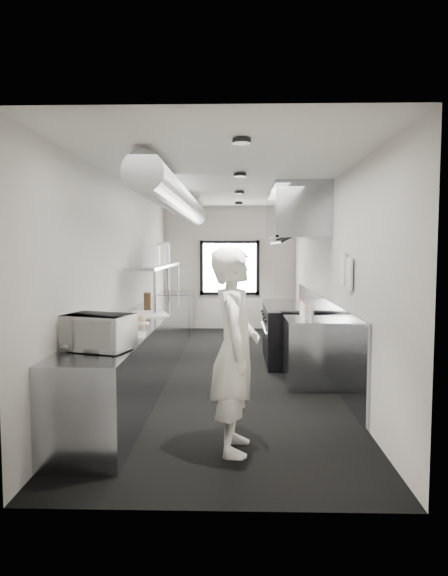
# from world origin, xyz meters

# --- Properties ---
(floor) EXTENTS (3.00, 8.00, 0.01)m
(floor) POSITION_xyz_m (0.00, 0.00, 0.00)
(floor) COLOR black
(floor) RESTS_ON ground
(ceiling) EXTENTS (3.00, 8.00, 0.01)m
(ceiling) POSITION_xyz_m (0.00, 0.00, 2.80)
(ceiling) COLOR silver
(ceiling) RESTS_ON wall_back
(wall_back) EXTENTS (3.00, 0.02, 2.80)m
(wall_back) POSITION_xyz_m (0.00, 4.00, 1.40)
(wall_back) COLOR beige
(wall_back) RESTS_ON floor
(wall_front) EXTENTS (3.00, 0.02, 2.80)m
(wall_front) POSITION_xyz_m (0.00, -4.00, 1.40)
(wall_front) COLOR beige
(wall_front) RESTS_ON floor
(wall_left) EXTENTS (0.02, 8.00, 2.80)m
(wall_left) POSITION_xyz_m (-1.50, 0.00, 1.40)
(wall_left) COLOR beige
(wall_left) RESTS_ON floor
(wall_right) EXTENTS (0.02, 8.00, 2.80)m
(wall_right) POSITION_xyz_m (1.50, 0.00, 1.40)
(wall_right) COLOR beige
(wall_right) RESTS_ON floor
(wall_cladding) EXTENTS (0.03, 5.50, 1.10)m
(wall_cladding) POSITION_xyz_m (1.48, 0.30, 0.55)
(wall_cladding) COLOR #91959E
(wall_cladding) RESTS_ON wall_right
(hvac_duct) EXTENTS (0.40, 6.40, 0.40)m
(hvac_duct) POSITION_xyz_m (-0.70, 0.40, 2.55)
(hvac_duct) COLOR gray
(hvac_duct) RESTS_ON ceiling
(service_window) EXTENTS (1.36, 0.05, 1.25)m
(service_window) POSITION_xyz_m (0.00, 3.96, 1.40)
(service_window) COLOR silver
(service_window) RESTS_ON wall_back
(exhaust_hood) EXTENTS (0.81, 2.20, 0.88)m
(exhaust_hood) POSITION_xyz_m (1.10, 0.70, 2.39)
(exhaust_hood) COLOR #91959E
(exhaust_hood) RESTS_ON ceiling
(prep_counter) EXTENTS (0.70, 6.00, 0.90)m
(prep_counter) POSITION_xyz_m (-1.15, -0.50, 0.45)
(prep_counter) COLOR #91959E
(prep_counter) RESTS_ON floor
(pass_shelf) EXTENTS (0.45, 3.00, 0.68)m
(pass_shelf) POSITION_xyz_m (-1.19, 1.00, 1.54)
(pass_shelf) COLOR #91959E
(pass_shelf) RESTS_ON prep_counter
(range) EXTENTS (0.88, 1.60, 0.94)m
(range) POSITION_xyz_m (1.04, 0.70, 0.47)
(range) COLOR black
(range) RESTS_ON floor
(bottle_station) EXTENTS (0.65, 0.80, 0.90)m
(bottle_station) POSITION_xyz_m (1.15, -0.70, 0.45)
(bottle_station) COLOR #91959E
(bottle_station) RESTS_ON floor
(far_work_table) EXTENTS (0.70, 1.20, 0.90)m
(far_work_table) POSITION_xyz_m (-1.15, 3.20, 0.45)
(far_work_table) COLOR #91959E
(far_work_table) RESTS_ON floor
(notice_sheet_a) EXTENTS (0.02, 0.28, 0.38)m
(notice_sheet_a) POSITION_xyz_m (1.47, -1.20, 1.60)
(notice_sheet_a) COLOR silver
(notice_sheet_a) RESTS_ON wall_right
(notice_sheet_b) EXTENTS (0.02, 0.28, 0.38)m
(notice_sheet_b) POSITION_xyz_m (1.47, -1.55, 1.55)
(notice_sheet_b) COLOR silver
(notice_sheet_b) RESTS_ON wall_right
(line_cook) EXTENTS (0.46, 0.69, 1.86)m
(line_cook) POSITION_xyz_m (0.15, -2.92, 0.93)
(line_cook) COLOR white
(line_cook) RESTS_ON floor
(microwave) EXTENTS (0.66, 0.57, 0.34)m
(microwave) POSITION_xyz_m (-1.13, -2.80, 1.07)
(microwave) COLOR white
(microwave) RESTS_ON prep_counter
(deli_tub_a) EXTENTS (0.18, 0.18, 0.11)m
(deli_tub_a) POSITION_xyz_m (-1.34, -2.46, 0.95)
(deli_tub_a) COLOR #A0AB9E
(deli_tub_a) RESTS_ON prep_counter
(deli_tub_b) EXTENTS (0.16, 0.16, 0.10)m
(deli_tub_b) POSITION_xyz_m (-1.35, -2.66, 0.95)
(deli_tub_b) COLOR #A0AB9E
(deli_tub_b) RESTS_ON prep_counter
(newspaper) EXTENTS (0.38, 0.45, 0.01)m
(newspaper) POSITION_xyz_m (-0.99, -2.04, 0.91)
(newspaper) COLOR silver
(newspaper) RESTS_ON prep_counter
(small_plate) EXTENTS (0.22, 0.22, 0.01)m
(small_plate) POSITION_xyz_m (-1.03, -1.14, 0.91)
(small_plate) COLOR white
(small_plate) RESTS_ON prep_counter
(pastry) EXTENTS (0.10, 0.10, 0.10)m
(pastry) POSITION_xyz_m (-1.03, -1.14, 0.96)
(pastry) COLOR tan
(pastry) RESTS_ON small_plate
(cutting_board) EXTENTS (0.65, 0.75, 0.02)m
(cutting_board) POSITION_xyz_m (-1.09, -0.32, 0.91)
(cutting_board) COLOR silver
(cutting_board) RESTS_ON prep_counter
(knife_block) EXTENTS (0.13, 0.24, 0.25)m
(knife_block) POSITION_xyz_m (-1.23, 0.33, 1.02)
(knife_block) COLOR #50381C
(knife_block) RESTS_ON prep_counter
(plate_stack_a) EXTENTS (0.33, 0.33, 0.29)m
(plate_stack_a) POSITION_xyz_m (-1.19, 0.32, 1.72)
(plate_stack_a) COLOR white
(plate_stack_a) RESTS_ON pass_shelf
(plate_stack_b) EXTENTS (0.28, 0.28, 0.32)m
(plate_stack_b) POSITION_xyz_m (-1.23, 0.79, 1.73)
(plate_stack_b) COLOR white
(plate_stack_b) RESTS_ON pass_shelf
(plate_stack_c) EXTENTS (0.29, 0.29, 0.32)m
(plate_stack_c) POSITION_xyz_m (-1.19, 1.26, 1.73)
(plate_stack_c) COLOR white
(plate_stack_c) RESTS_ON pass_shelf
(plate_stack_d) EXTENTS (0.33, 0.33, 0.38)m
(plate_stack_d) POSITION_xyz_m (-1.20, 1.81, 1.76)
(plate_stack_d) COLOR white
(plate_stack_d) RESTS_ON pass_shelf
(squeeze_bottle_a) EXTENTS (0.06, 0.06, 0.16)m
(squeeze_bottle_a) POSITION_xyz_m (1.12, -1.04, 0.98)
(squeeze_bottle_a) COLOR silver
(squeeze_bottle_a) RESTS_ON bottle_station
(squeeze_bottle_b) EXTENTS (0.07, 0.07, 0.19)m
(squeeze_bottle_b) POSITION_xyz_m (1.06, -0.83, 0.99)
(squeeze_bottle_b) COLOR silver
(squeeze_bottle_b) RESTS_ON bottle_station
(squeeze_bottle_c) EXTENTS (0.08, 0.08, 0.18)m
(squeeze_bottle_c) POSITION_xyz_m (1.11, -0.71, 0.99)
(squeeze_bottle_c) COLOR silver
(squeeze_bottle_c) RESTS_ON bottle_station
(squeeze_bottle_d) EXTENTS (0.08, 0.08, 0.18)m
(squeeze_bottle_d) POSITION_xyz_m (1.09, -0.51, 0.99)
(squeeze_bottle_d) COLOR silver
(squeeze_bottle_d) RESTS_ON bottle_station
(squeeze_bottle_e) EXTENTS (0.07, 0.07, 0.20)m
(squeeze_bottle_e) POSITION_xyz_m (1.09, -0.35, 1.00)
(squeeze_bottle_e) COLOR silver
(squeeze_bottle_e) RESTS_ON bottle_station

